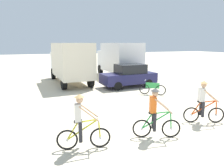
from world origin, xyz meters
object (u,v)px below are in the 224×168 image
Objects in this scene: box_truck_avon_van at (118,58)px; cyclist_near_camera at (203,104)px; sedan_parked at (129,76)px; cyclist_cowboy_hat at (155,115)px; box_truck_cream_rv at (70,61)px; cyclist_orange_shirt at (82,124)px; bicycle_spare at (152,89)px.

cyclist_near_camera is (-1.43, -12.27, -1.03)m from box_truck_avon_van.
cyclist_cowboy_hat is (-3.04, -8.23, -0.04)m from sedan_parked.
cyclist_cowboy_hat is 1.00× the size of cyclist_near_camera.
cyclist_cowboy_hat is 2.71m from cyclist_near_camera.
cyclist_near_camera is (2.67, 0.46, 0.00)m from cyclist_cowboy_hat.
cyclist_orange_shirt is (-1.76, -11.26, -1.03)m from box_truck_cream_rv.
cyclist_near_camera is (5.29, 0.29, 0.00)m from cyclist_orange_shirt.
cyclist_cowboy_hat reaches higher than sedan_parked.
cyclist_orange_shirt is 5.30m from cyclist_near_camera.
cyclist_orange_shirt is at bearing 176.27° from cyclist_cowboy_hat.
bicycle_spare is (0.33, -2.80, -0.48)m from sedan_parked.
cyclist_cowboy_hat is (2.62, -0.17, 0.00)m from cyclist_orange_shirt.
cyclist_near_camera is at bearing -96.65° from box_truck_avon_van.
bicycle_spare is (4.22, -6.00, -1.48)m from box_truck_cream_rv.
bicycle_spare is (5.99, 5.25, -0.45)m from cyclist_orange_shirt.
box_truck_cream_rv is at bearing 125.13° from bicycle_spare.
cyclist_orange_shirt is at bearing -118.15° from box_truck_avon_van.
box_truck_avon_van is at bearing 76.69° from sedan_parked.
cyclist_near_camera is at bearing 3.16° from cyclist_orange_shirt.
cyclist_cowboy_hat is 6.40m from bicycle_spare.
cyclist_cowboy_hat is at bearing -107.86° from box_truck_avon_van.
sedan_parked is at bearing 54.93° from cyclist_orange_shirt.
cyclist_near_camera is at bearing -97.95° from bicycle_spare.
box_truck_avon_van is 4.74m from sedan_parked.
cyclist_near_camera is at bearing -72.16° from box_truck_cream_rv.
box_truck_cream_rv is at bearing 81.10° from cyclist_orange_shirt.
cyclist_cowboy_hat is at bearing -3.73° from cyclist_orange_shirt.
box_truck_cream_rv is 3.76× the size of cyclist_orange_shirt.
bicycle_spare is at bearing -83.32° from sedan_parked.
bicycle_spare is at bearing 41.28° from cyclist_orange_shirt.
cyclist_orange_shirt is 2.62m from cyclist_cowboy_hat.
box_truck_cream_rv is at bearing 140.59° from sedan_parked.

